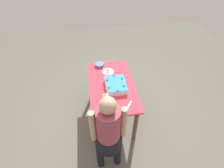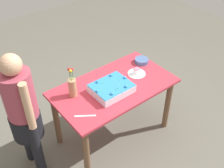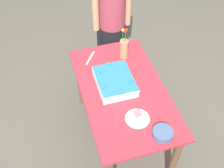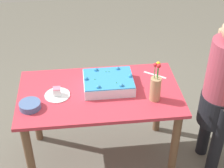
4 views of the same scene
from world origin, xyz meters
The scene contains 8 objects.
ground_plane centered at (0.00, 0.00, 0.00)m, with size 8.00×8.00×0.00m, color #615E53.
dining_table centered at (0.00, 0.00, 0.64)m, with size 1.37×0.77×0.78m.
sheet_cake centered at (-0.08, -0.06, 0.83)m, with size 0.42×0.34×0.12m.
serving_plate_with_slice centered at (0.35, 0.01, 0.80)m, with size 0.21×0.21×0.08m.
cake_knife centered at (-0.52, -0.19, 0.78)m, with size 0.21×0.02×0.00m, color silver.
flower_vase centered at (-0.44, 0.15, 0.90)m, with size 0.09×0.09×0.35m.
fruit_bowl centered at (0.56, 0.15, 0.81)m, with size 0.17×0.17×0.05m, color #4C6799.
person_standing centered at (-0.98, 0.18, 0.85)m, with size 0.31×0.45×1.49m.
Camera 3 is at (1.64, -0.60, 2.73)m, focal length 45.00 mm.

